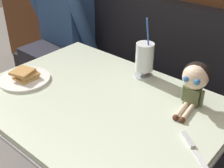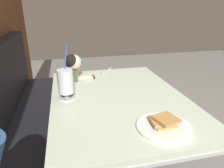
{
  "view_description": "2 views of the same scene",
  "coord_description": "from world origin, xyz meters",
  "views": [
    {
      "loc": [
        0.77,
        -0.61,
        1.48
      ],
      "look_at": [
        0.08,
        0.19,
        0.85
      ],
      "focal_mm": 47.24,
      "sensor_mm": 36.0,
      "label": 1
    },
    {
      "loc": [
        -1.11,
        0.48,
        1.27
      ],
      "look_at": [
        0.1,
        0.2,
        0.78
      ],
      "focal_mm": 32.87,
      "sensor_mm": 36.0,
      "label": 2
    }
  ],
  "objects": [
    {
      "name": "booth_bench",
      "position": [
        0.0,
        0.81,
        0.33
      ],
      "size": [
        2.6,
        0.48,
        1.0
      ],
      "color": "black",
      "rests_on": "ground"
    },
    {
      "name": "diner_table",
      "position": [
        0.0,
        0.18,
        0.54
      ],
      "size": [
        1.11,
        0.81,
        0.74
      ],
      "color": "beige",
      "rests_on": "ground"
    },
    {
      "name": "toast_plate",
      "position": [
        -0.39,
        0.07,
        0.76
      ],
      "size": [
        0.25,
        0.25,
        0.06
      ],
      "color": "white",
      "rests_on": "diner_table"
    },
    {
      "name": "milkshake_glass",
      "position": [
        0.03,
        0.49,
        0.84
      ],
      "size": [
        0.1,
        0.1,
        0.32
      ],
      "color": "silver",
      "rests_on": "diner_table"
    },
    {
      "name": "butter_knife",
      "position": [
        0.47,
        0.18,
        0.74
      ],
      "size": [
        0.2,
        0.16,
        0.01
      ],
      "color": "silver",
      "rests_on": "diner_table"
    },
    {
      "name": "seated_doll",
      "position": [
        0.34,
        0.42,
        0.87
      ],
      "size": [
        0.12,
        0.22,
        0.2
      ],
      "color": "#5B6642",
      "rests_on": "diner_table"
    }
  ]
}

